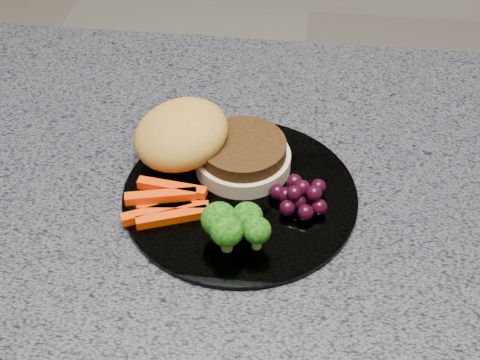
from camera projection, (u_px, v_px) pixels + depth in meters
The scene contains 6 objects.
countertop at pixel (288, 195), 0.77m from camera, with size 1.20×0.60×0.04m, color #50505B.
plate at pixel (240, 195), 0.74m from camera, with size 0.26×0.26×0.01m, color white.
burger at pixel (203, 145), 0.76m from camera, with size 0.20×0.14×0.06m.
carrot_sticks at pixel (167, 203), 0.72m from camera, with size 0.09×0.06×0.02m.
broccoli at pixel (234, 224), 0.67m from camera, with size 0.07×0.06×0.04m.
grape_bunch at pixel (301, 196), 0.72m from camera, with size 0.06×0.06×0.03m.
Camera 1 is at (0.01, -0.55, 1.42)m, focal length 50.00 mm.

